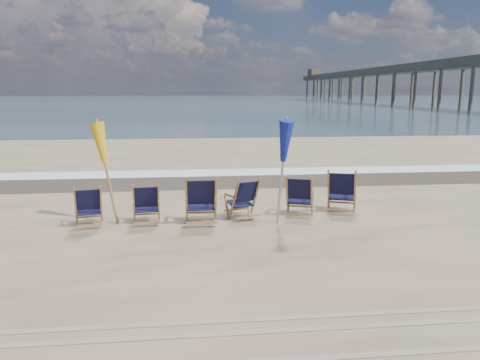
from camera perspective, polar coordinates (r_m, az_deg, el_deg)
The scene contains 13 objects.
ocean at distance 135.47m, azimuth -5.81°, elevation 9.65°, with size 400.00×400.00×0.00m, color #3C5864.
surf_foam at distance 16.01m, azimuth -2.35°, elevation 0.94°, with size 200.00×1.40×0.01m, color silver.
wet_sand_strip at distance 14.54m, azimuth -1.95°, elevation -0.08°, with size 200.00×2.60×0.00m, color #42362A.
tire_tracks at distance 5.49m, azimuth 5.95°, elevation -19.30°, with size 80.00×1.30×0.01m, color gray, non-canonical shape.
beach_chair_0 at distance 9.96m, azimuth -16.54°, elevation -3.03°, with size 0.57×0.64×0.89m, color black, non-canonical shape.
beach_chair_1 at distance 9.86m, azimuth -9.87°, elevation -2.83°, with size 0.58×0.65×0.91m, color black, non-canonical shape.
beach_chair_2 at distance 9.64m, azimuth -2.98°, elevation -2.48°, with size 0.69×0.77×1.07m, color black, non-canonical shape.
beach_chair_3 at distance 10.19m, azimuth 1.93°, elevation -2.14°, with size 0.60×0.67×0.93m, color black, non-canonical shape.
beach_chair_4 at distance 10.33m, azimuth 8.72°, elevation -2.01°, with size 0.62×0.69×0.96m, color black, non-canonical shape.
beach_chair_5 at distance 10.78m, azimuth 13.83°, elevation -1.43°, with size 0.67×0.75×1.05m, color black, non-canonical shape.
umbrella_yellow at distance 10.03m, azimuth -15.96°, elevation 3.79°, with size 0.30×0.30×2.12m.
umbrella_blue at distance 9.43m, azimuth 5.15°, elevation 4.48°, with size 0.30×0.30×2.25m.
fishing_pier at distance 90.33m, azimuth 19.85°, elevation 11.44°, with size 4.40×140.00×9.30m, color brown, non-canonical shape.
Camera 1 is at (-1.04, -7.44, 2.76)m, focal length 35.00 mm.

